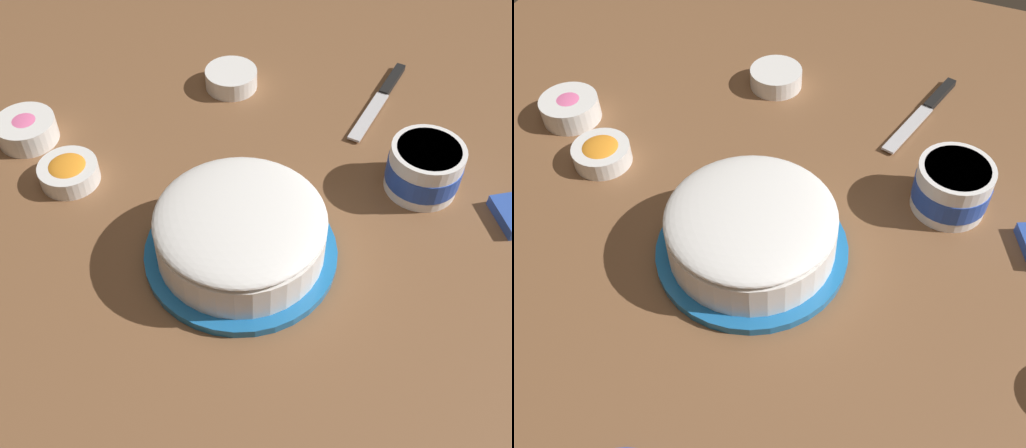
# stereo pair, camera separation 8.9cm
# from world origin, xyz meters

# --- Properties ---
(ground_plane) EXTENTS (1.54, 1.54, 0.00)m
(ground_plane) POSITION_xyz_m (0.00, 0.00, 0.00)
(ground_plane) COLOR brown
(frosted_cake) EXTENTS (0.27, 0.27, 0.10)m
(frosted_cake) POSITION_xyz_m (0.02, 0.05, 0.05)
(frosted_cake) COLOR #1E6BB2
(frosted_cake) RESTS_ON ground_plane
(frosting_tub) EXTENTS (0.11, 0.11, 0.08)m
(frosting_tub) POSITION_xyz_m (-0.22, -0.15, 0.04)
(frosting_tub) COLOR white
(frosting_tub) RESTS_ON ground_plane
(spreading_knife) EXTENTS (0.08, 0.23, 0.01)m
(spreading_knife) POSITION_xyz_m (-0.13, -0.36, 0.01)
(spreading_knife) COLOR silver
(spreading_knife) RESTS_ON ground_plane
(sprinkle_bowl_orange) EXTENTS (0.09, 0.09, 0.04)m
(sprinkle_bowl_orange) POSITION_xyz_m (0.32, -0.03, 0.02)
(sprinkle_bowl_orange) COLOR white
(sprinkle_bowl_orange) RESTS_ON ground_plane
(sprinkle_bowl_rainbow) EXTENTS (0.09, 0.09, 0.03)m
(sprinkle_bowl_rainbow) POSITION_xyz_m (0.14, -0.33, 0.02)
(sprinkle_bowl_rainbow) COLOR white
(sprinkle_bowl_rainbow) RESTS_ON ground_plane
(sprinkle_bowl_pink) EXTENTS (0.10, 0.10, 0.04)m
(sprinkle_bowl_pink) POSITION_xyz_m (0.43, -0.10, 0.02)
(sprinkle_bowl_pink) COLOR white
(sprinkle_bowl_pink) RESTS_ON ground_plane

